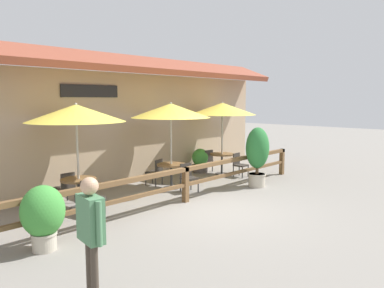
{
  "coord_description": "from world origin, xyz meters",
  "views": [
    {
      "loc": [
        -7.1,
        -5.78,
        2.75
      ],
      "look_at": [
        0.77,
        1.53,
        1.47
      ],
      "focal_mm": 35.0,
      "sensor_mm": 36.0,
      "label": 1
    }
  ],
  "objects_px": {
    "chair_far_wallside": "(207,159)",
    "potted_plant_entrance_palm": "(200,161)",
    "potted_plant_tall_tropical": "(257,153)",
    "patio_umbrella_far": "(222,109)",
    "chair_far_streetside": "(239,164)",
    "chair_near_wallside": "(66,186)",
    "dining_table_near": "(79,185)",
    "patio_umbrella_near": "(76,113)",
    "dining_table_far": "(222,158)",
    "pedestrian": "(91,223)",
    "chair_near_streetside": "(91,195)",
    "dining_table_middle": "(171,169)",
    "patio_umbrella_middle": "(171,111)",
    "chair_middle_wallside": "(156,171)",
    "chair_middle_streetside": "(188,176)",
    "potted_plant_broad_leaf": "(43,214)"
  },
  "relations": [
    {
      "from": "chair_near_wallside",
      "to": "dining_table_middle",
      "type": "distance_m",
      "value": 3.21
    },
    {
      "from": "chair_far_streetside",
      "to": "potted_plant_tall_tropical",
      "type": "xyz_separation_m",
      "value": [
        -0.88,
        -1.32,
        0.62
      ]
    },
    {
      "from": "patio_umbrella_near",
      "to": "chair_middle_streetside",
      "type": "xyz_separation_m",
      "value": [
        3.15,
        -0.82,
        -1.95
      ]
    },
    {
      "from": "patio_umbrella_near",
      "to": "chair_near_wallside",
      "type": "relative_size",
      "value": 3.16
    },
    {
      "from": "chair_far_wallside",
      "to": "potted_plant_entrance_palm",
      "type": "bearing_deg",
      "value": -20.16
    },
    {
      "from": "patio_umbrella_near",
      "to": "dining_table_far",
      "type": "xyz_separation_m",
      "value": [
        5.92,
        0.09,
        -1.8
      ]
    },
    {
      "from": "chair_near_streetside",
      "to": "dining_table_middle",
      "type": "bearing_deg",
      "value": -1.14
    },
    {
      "from": "patio_umbrella_middle",
      "to": "chair_far_streetside",
      "type": "distance_m",
      "value": 3.52
    },
    {
      "from": "patio_umbrella_far",
      "to": "pedestrian",
      "type": "xyz_separation_m",
      "value": [
        -8.15,
        -4.23,
        -1.29
      ]
    },
    {
      "from": "patio_umbrella_middle",
      "to": "chair_far_wallside",
      "type": "distance_m",
      "value": 3.55
    },
    {
      "from": "patio_umbrella_middle",
      "to": "potted_plant_entrance_palm",
      "type": "bearing_deg",
      "value": 22.79
    },
    {
      "from": "chair_middle_wallside",
      "to": "chair_middle_streetside",
      "type": "bearing_deg",
      "value": 78.93
    },
    {
      "from": "chair_middle_wallside",
      "to": "dining_table_far",
      "type": "height_order",
      "value": "chair_middle_wallside"
    },
    {
      "from": "patio_umbrella_far",
      "to": "chair_near_wallside",
      "type": "bearing_deg",
      "value": 174.4
    },
    {
      "from": "potted_plant_entrance_palm",
      "to": "pedestrian",
      "type": "height_order",
      "value": "pedestrian"
    },
    {
      "from": "chair_far_streetside",
      "to": "chair_near_wallside",
      "type": "bearing_deg",
      "value": 165.14
    },
    {
      "from": "dining_table_near",
      "to": "dining_table_middle",
      "type": "relative_size",
      "value": 1.0
    },
    {
      "from": "potted_plant_tall_tropical",
      "to": "patio_umbrella_far",
      "type": "bearing_deg",
      "value": 68.63
    },
    {
      "from": "dining_table_near",
      "to": "potted_plant_broad_leaf",
      "type": "bearing_deg",
      "value": -133.83
    },
    {
      "from": "patio_umbrella_near",
      "to": "patio_umbrella_far",
      "type": "height_order",
      "value": "same"
    },
    {
      "from": "chair_middle_wallside",
      "to": "potted_plant_broad_leaf",
      "type": "bearing_deg",
      "value": 11.94
    },
    {
      "from": "potted_plant_broad_leaf",
      "to": "chair_far_streetside",
      "type": "bearing_deg",
      "value": 9.18
    },
    {
      "from": "pedestrian",
      "to": "dining_table_far",
      "type": "bearing_deg",
      "value": 126.4
    },
    {
      "from": "dining_table_middle",
      "to": "patio_umbrella_far",
      "type": "relative_size",
      "value": 0.33
    },
    {
      "from": "patio_umbrella_far",
      "to": "chair_far_wallside",
      "type": "relative_size",
      "value": 3.16
    },
    {
      "from": "potted_plant_tall_tropical",
      "to": "chair_near_streetside",
      "type": "bearing_deg",
      "value": 165.95
    },
    {
      "from": "chair_near_streetside",
      "to": "potted_plant_broad_leaf",
      "type": "height_order",
      "value": "potted_plant_broad_leaf"
    },
    {
      "from": "dining_table_far",
      "to": "chair_near_streetside",
      "type": "bearing_deg",
      "value": -172.81
    },
    {
      "from": "dining_table_middle",
      "to": "chair_middle_wallside",
      "type": "distance_m",
      "value": 0.7
    },
    {
      "from": "chair_far_streetside",
      "to": "patio_umbrella_near",
      "type": "bearing_deg",
      "value": 171.36
    },
    {
      "from": "dining_table_middle",
      "to": "chair_far_streetside",
      "type": "relative_size",
      "value": 1.05
    },
    {
      "from": "chair_far_wallside",
      "to": "dining_table_far",
      "type": "bearing_deg",
      "value": 96.64
    },
    {
      "from": "chair_near_wallside",
      "to": "potted_plant_entrance_palm",
      "type": "relative_size",
      "value": 0.94
    },
    {
      "from": "dining_table_middle",
      "to": "dining_table_far",
      "type": "bearing_deg",
      "value": 4.59
    },
    {
      "from": "chair_near_streetside",
      "to": "potted_plant_broad_leaf",
      "type": "bearing_deg",
      "value": -155.5
    },
    {
      "from": "dining_table_near",
      "to": "pedestrian",
      "type": "relative_size",
      "value": 0.51
    },
    {
      "from": "potted_plant_broad_leaf",
      "to": "chair_middle_wallside",
      "type": "bearing_deg",
      "value": 26.61
    },
    {
      "from": "dining_table_middle",
      "to": "chair_middle_streetside",
      "type": "distance_m",
      "value": 0.7
    },
    {
      "from": "chair_near_wallside",
      "to": "potted_plant_broad_leaf",
      "type": "distance_m",
      "value": 3.18
    },
    {
      "from": "chair_far_wallside",
      "to": "chair_middle_wallside",
      "type": "bearing_deg",
      "value": 12.07
    },
    {
      "from": "dining_table_near",
      "to": "patio_umbrella_near",
      "type": "bearing_deg",
      "value": 0.0
    },
    {
      "from": "chair_near_streetside",
      "to": "potted_plant_entrance_palm",
      "type": "relative_size",
      "value": 0.94
    },
    {
      "from": "chair_near_wallside",
      "to": "chair_middle_streetside",
      "type": "height_order",
      "value": "same"
    },
    {
      "from": "pedestrian",
      "to": "chair_near_wallside",
      "type": "bearing_deg",
      "value": 164.1
    },
    {
      "from": "dining_table_far",
      "to": "pedestrian",
      "type": "height_order",
      "value": "pedestrian"
    },
    {
      "from": "pedestrian",
      "to": "potted_plant_tall_tropical",
      "type": "bearing_deg",
      "value": 115.48
    },
    {
      "from": "dining_table_middle",
      "to": "dining_table_far",
      "type": "height_order",
      "value": "same"
    },
    {
      "from": "chair_far_streetside",
      "to": "pedestrian",
      "type": "bearing_deg",
      "value": -159.45
    },
    {
      "from": "dining_table_far",
      "to": "potted_plant_broad_leaf",
      "type": "bearing_deg",
      "value": -165.53
    },
    {
      "from": "chair_far_wallside",
      "to": "potted_plant_broad_leaf",
      "type": "distance_m",
      "value": 8.23
    }
  ]
}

